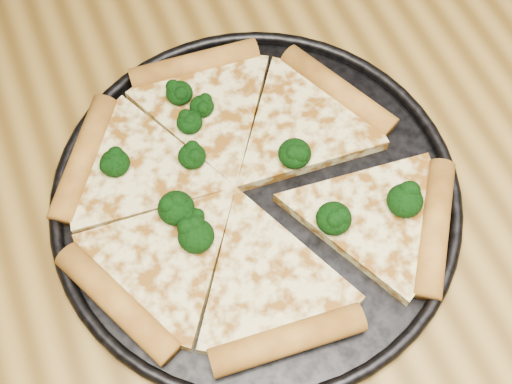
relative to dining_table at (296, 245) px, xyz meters
name	(u,v)px	position (x,y,z in m)	size (l,w,h in m)	color
ground	(278,374)	(0.00, 0.00, -0.66)	(4.00, 4.00, 0.00)	brown
dining_table	(296,245)	(0.00, 0.00, 0.00)	(1.20, 0.90, 0.75)	olive
pizza_pan	(256,196)	(-0.04, 0.02, 0.10)	(0.37, 0.37, 0.02)	black
pizza	(242,190)	(-0.05, 0.03, 0.11)	(0.36, 0.33, 0.03)	#EBE090
broccoli_florets	(239,179)	(-0.05, 0.04, 0.12)	(0.25, 0.21, 0.02)	black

